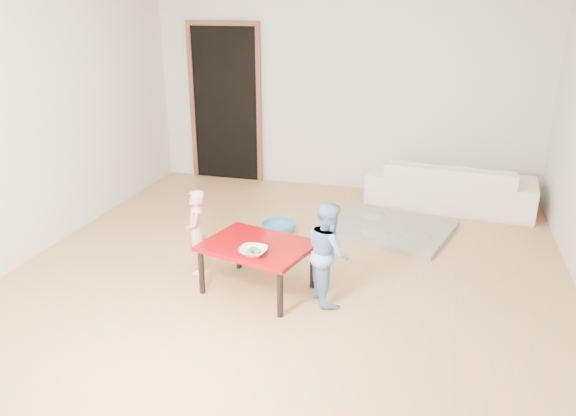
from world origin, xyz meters
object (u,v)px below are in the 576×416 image
at_px(sofa, 450,184).
at_px(basin, 279,228).
at_px(child_pink, 196,232).
at_px(bowl, 253,251).
at_px(child_blue, 328,252).
at_px(red_table, 258,267).

height_order(sofa, basin, sofa).
bearing_deg(child_pink, bowl, 38.02).
xyz_separation_m(child_pink, child_blue, (1.25, -0.19, 0.04)).
bearing_deg(basin, child_pink, -113.62).
bearing_deg(red_table, child_blue, 0.44).
relative_size(bowl, basin, 0.62).
xyz_separation_m(bowl, child_pink, (-0.68, 0.41, -0.07)).
relative_size(sofa, child_blue, 2.25).
height_order(sofa, child_blue, child_blue).
bearing_deg(basin, child_blue, -58.07).
height_order(bowl, basin, bowl).
height_order(child_pink, child_blue, child_blue).
distance_m(child_pink, basin, 1.21).
bearing_deg(child_blue, bowl, 82.00).
height_order(child_pink, basin, child_pink).
distance_m(sofa, child_blue, 2.78).
bearing_deg(bowl, red_table, 100.03).
relative_size(red_table, bowl, 3.91).
distance_m(sofa, red_table, 3.04).
bearing_deg(child_blue, red_table, 62.17).
bearing_deg(child_pink, sofa, 115.96).
bearing_deg(red_table, bowl, -79.97).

